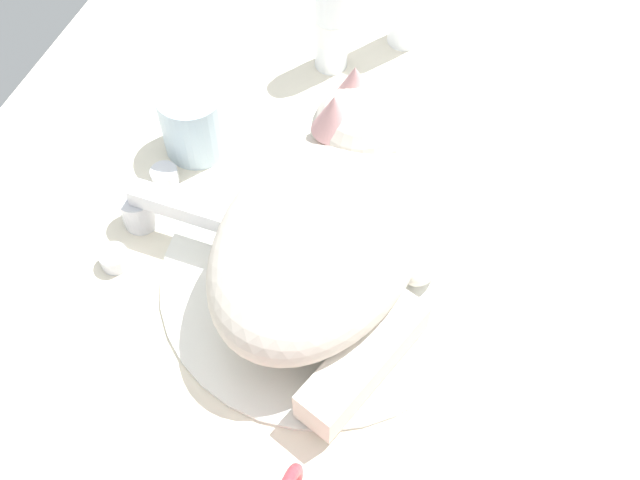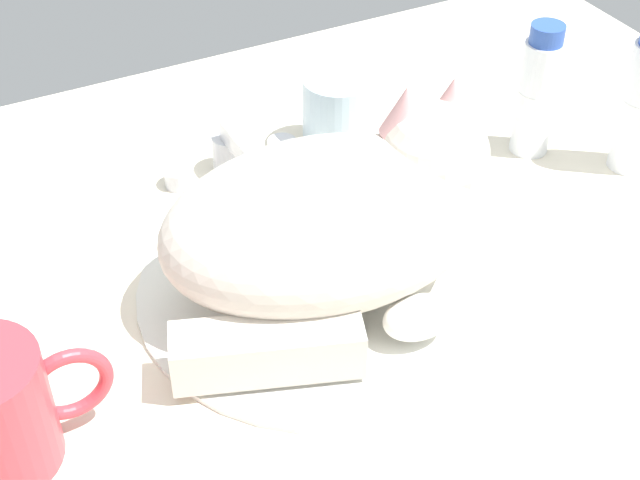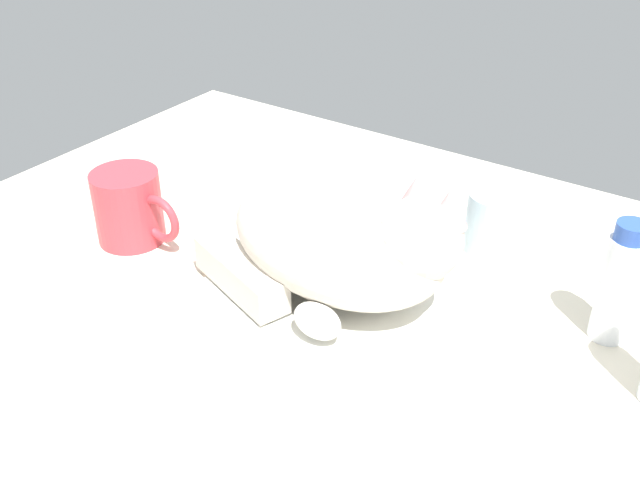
# 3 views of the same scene
# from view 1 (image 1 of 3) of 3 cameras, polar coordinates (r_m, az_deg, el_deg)

# --- Properties ---
(ground_plane) EXTENTS (1.10, 0.83, 0.03)m
(ground_plane) POSITION_cam_1_polar(r_m,az_deg,el_deg) (0.75, 0.09, -3.38)
(ground_plane) COLOR silver
(sink_basin) EXTENTS (0.31, 0.31, 0.01)m
(sink_basin) POSITION_cam_1_polar(r_m,az_deg,el_deg) (0.74, 0.09, -2.60)
(sink_basin) COLOR silver
(sink_basin) RESTS_ON ground_plane
(faucet) EXTENTS (0.14, 0.12, 0.06)m
(faucet) POSITION_cam_1_polar(r_m,az_deg,el_deg) (0.77, -12.26, 2.18)
(faucet) COLOR silver
(faucet) RESTS_ON ground_plane
(cat) EXTENTS (0.30, 0.21, 0.15)m
(cat) POSITION_cam_1_polar(r_m,az_deg,el_deg) (0.69, 0.66, 1.05)
(cat) COLOR beige
(cat) RESTS_ON sink_basin
(rinse_cup) EXTENTS (0.07, 0.07, 0.08)m
(rinse_cup) POSITION_cam_1_polar(r_m,az_deg,el_deg) (0.82, -9.28, 8.63)
(rinse_cup) COLOR silver
(rinse_cup) RESTS_ON ground_plane
(toothpaste_bottle) EXTENTS (0.04, 0.04, 0.13)m
(toothpaste_bottle) POSITION_cam_1_polar(r_m,az_deg,el_deg) (0.88, 0.86, 15.78)
(toothpaste_bottle) COLOR white
(toothpaste_bottle) RESTS_ON ground_plane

